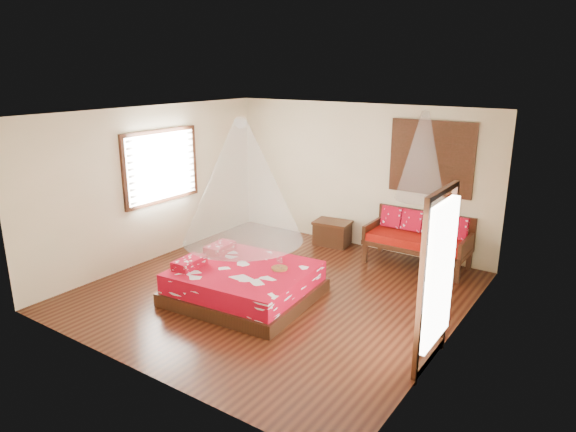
# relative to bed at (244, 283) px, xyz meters

# --- Properties ---
(room) EXTENTS (5.54, 5.54, 2.84)m
(room) POSITION_rel_bed_xyz_m (0.27, 0.49, 1.15)
(room) COLOR black
(room) RESTS_ON ground
(bed) EXTENTS (2.18, 2.00, 0.64)m
(bed) POSITION_rel_bed_xyz_m (0.00, 0.00, 0.00)
(bed) COLOR black
(bed) RESTS_ON floor
(daybed) EXTENTS (1.81, 0.80, 0.95)m
(daybed) POSITION_rel_bed_xyz_m (1.71, 2.87, 0.27)
(daybed) COLOR black
(daybed) RESTS_ON floor
(storage_chest) EXTENTS (0.76, 0.60, 0.49)m
(storage_chest) POSITION_rel_bed_xyz_m (-0.10, 2.94, -0.00)
(storage_chest) COLOR black
(storage_chest) RESTS_ON floor
(shutter_panel) EXTENTS (1.52, 0.06, 1.32)m
(shutter_panel) POSITION_rel_bed_xyz_m (1.71, 3.21, 1.65)
(shutter_panel) COLOR black
(shutter_panel) RESTS_ON wall_back
(window_left) EXTENTS (0.10, 1.74, 1.34)m
(window_left) POSITION_rel_bed_xyz_m (-2.44, 0.69, 1.45)
(window_left) COLOR black
(window_left) RESTS_ON wall_left
(glazed_door) EXTENTS (0.08, 1.02, 2.16)m
(glazed_door) POSITION_rel_bed_xyz_m (2.98, -0.11, 0.82)
(glazed_door) COLOR black
(glazed_door) RESTS_ON floor
(wine_tray) EXTENTS (0.25, 0.25, 0.20)m
(wine_tray) POSITION_rel_bed_xyz_m (0.50, 0.26, 0.30)
(wine_tray) COLOR brown
(wine_tray) RESTS_ON bed
(mosquito_net_main) EXTENTS (1.79, 1.79, 1.80)m
(mosquito_net_main) POSITION_rel_bed_xyz_m (0.02, 0.00, 1.60)
(mosquito_net_main) COLOR white
(mosquito_net_main) RESTS_ON ceiling
(mosquito_net_daybed) EXTENTS (0.84, 0.84, 1.50)m
(mosquito_net_daybed) POSITION_rel_bed_xyz_m (1.71, 2.74, 1.75)
(mosquito_net_daybed) COLOR white
(mosquito_net_daybed) RESTS_ON ceiling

